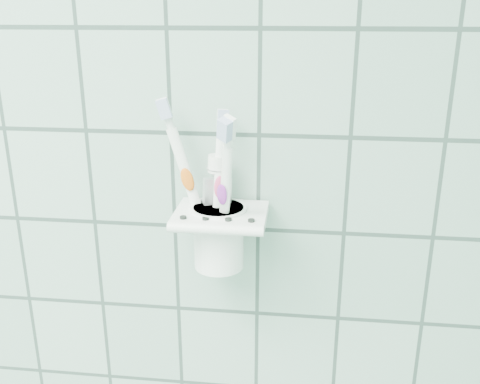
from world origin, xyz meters
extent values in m
cube|color=white|center=(0.65, 1.19, 1.28)|extent=(0.05, 0.02, 0.03)
cube|color=white|center=(0.65, 1.15, 1.29)|extent=(0.11, 0.09, 0.01)
cylinder|color=white|center=(0.65, 1.11, 1.29)|extent=(0.11, 0.01, 0.01)
cylinder|color=black|center=(0.60, 1.12, 1.30)|extent=(0.01, 0.01, 0.00)
cylinder|color=black|center=(0.63, 1.12, 1.30)|extent=(0.01, 0.01, 0.00)
cylinder|color=black|center=(0.66, 1.12, 1.30)|extent=(0.01, 0.01, 0.00)
cylinder|color=black|center=(0.69, 1.12, 1.30)|extent=(0.01, 0.01, 0.00)
cylinder|color=white|center=(0.64, 1.16, 1.26)|extent=(0.06, 0.06, 0.08)
cylinder|color=white|center=(0.64, 1.16, 1.29)|extent=(0.07, 0.07, 0.01)
cylinder|color=black|center=(0.64, 1.16, 1.30)|extent=(0.06, 0.06, 0.00)
cylinder|color=white|center=(0.63, 1.17, 1.31)|extent=(0.06, 0.02, 0.17)
cylinder|color=white|center=(0.63, 1.17, 1.41)|extent=(0.02, 0.01, 0.03)
cube|color=silver|center=(0.63, 1.16, 1.43)|extent=(0.02, 0.01, 0.03)
cube|color=white|center=(0.63, 1.17, 1.43)|extent=(0.02, 0.01, 0.03)
ellipsoid|color=orange|center=(0.63, 1.16, 1.33)|extent=(0.02, 0.01, 0.03)
cylinder|color=white|center=(0.64, 1.15, 1.31)|extent=(0.02, 0.04, 0.16)
cylinder|color=white|center=(0.64, 1.15, 1.39)|extent=(0.01, 0.01, 0.02)
cube|color=silver|center=(0.64, 1.14, 1.41)|extent=(0.02, 0.02, 0.02)
cube|color=white|center=(0.64, 1.15, 1.41)|extent=(0.01, 0.01, 0.02)
ellipsoid|color=#D83F72|center=(0.64, 1.14, 1.32)|extent=(0.02, 0.01, 0.03)
cylinder|color=white|center=(0.64, 1.17, 1.32)|extent=(0.04, 0.09, 0.17)
cylinder|color=white|center=(0.64, 1.17, 1.42)|extent=(0.02, 0.02, 0.03)
cube|color=silver|center=(0.64, 1.16, 1.43)|extent=(0.02, 0.02, 0.03)
cube|color=white|center=(0.64, 1.17, 1.43)|extent=(0.02, 0.02, 0.03)
ellipsoid|color=purple|center=(0.64, 1.16, 1.34)|extent=(0.02, 0.02, 0.04)
cube|color=silver|center=(0.63, 1.17, 1.28)|extent=(0.04, 0.03, 0.10)
cube|color=silver|center=(0.63, 1.17, 1.23)|extent=(0.04, 0.02, 0.01)
cone|color=silver|center=(0.63, 1.17, 1.34)|extent=(0.04, 0.04, 0.02)
cylinder|color=white|center=(0.63, 1.17, 1.35)|extent=(0.03, 0.03, 0.02)
camera|label=1|loc=(0.74, 0.54, 1.54)|focal=40.00mm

